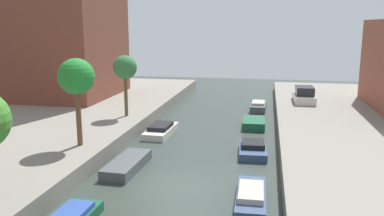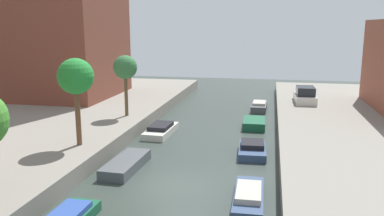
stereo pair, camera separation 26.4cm
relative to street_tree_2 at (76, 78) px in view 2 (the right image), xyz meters
name	(u,v)px [view 2 (the right image)]	position (x,y,z in m)	size (l,w,h in m)	color
ground_plane	(179,186)	(6.63, -2.58, -5.00)	(84.00, 84.00, 0.00)	#333D38
street_tree_2	(76,78)	(0.00, 0.00, 0.00)	(2.08, 2.08, 5.12)	brown
street_tree_3	(125,68)	(0.00, 7.88, -0.27)	(1.83, 1.83, 4.72)	brown
parked_car	(305,96)	(14.12, 16.27, -3.39)	(1.87, 4.13, 1.49)	beige
moored_boat_left_3	(126,164)	(3.19, -0.81, -4.71)	(1.65, 4.23, 0.59)	#4C5156
moored_boat_left_4	(161,130)	(3.10, 6.67, -4.67)	(1.78, 4.24, 0.78)	beige
moored_boat_right_2	(249,197)	(10.21, -3.90, -4.67)	(1.39, 4.12, 0.76)	#33476B
moored_boat_right_3	(252,150)	(10.02, 3.18, -4.67)	(1.83, 3.23, 0.79)	#33476B
moored_boat_right_4	(254,123)	(9.83, 10.03, -4.68)	(1.76, 3.11, 0.65)	#195638
moored_boat_right_5	(259,106)	(10.00, 16.77, -4.63)	(1.47, 3.78, 0.83)	#4C5156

